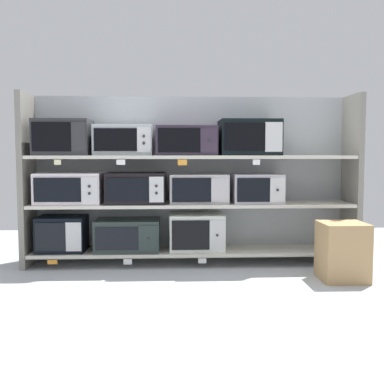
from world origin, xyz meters
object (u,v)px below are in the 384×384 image
object	(u,v)px
microwave_2	(197,232)
microwave_7	(64,138)
microwave_1	(128,235)
microwave_3	(70,188)
microwave_4	(136,188)
microwave_0	(62,234)
microwave_10	(249,138)
microwave_6	(256,188)
microwave_8	(124,140)
microwave_9	(186,141)
shipping_carton	(342,251)
microwave_5	(199,189)

from	to	relation	value
microwave_2	microwave_7	distance (m)	1.47
microwave_1	microwave_3	bearing A→B (deg)	-179.97
microwave_1	microwave_4	bearing A→B (deg)	-0.05
microwave_0	microwave_10	bearing A→B (deg)	0.01
microwave_3	microwave_7	bearing A→B (deg)	-179.93
microwave_6	microwave_8	xyz separation A→B (m)	(-1.21, 0.00, 0.44)
microwave_7	microwave_6	bearing A→B (deg)	-0.00
microwave_9	shipping_carton	bearing A→B (deg)	-26.88
microwave_7	microwave_9	xyz separation A→B (m)	(1.10, -0.00, -0.03)
microwave_4	microwave_3	bearing A→B (deg)	-179.98
microwave_2	microwave_4	distance (m)	0.69
microwave_7	microwave_5	bearing A→B (deg)	-0.00
microwave_4	microwave_7	bearing A→B (deg)	-179.98
microwave_5	microwave_9	world-z (taller)	microwave_9
microwave_0	microwave_8	xyz separation A→B (m)	(0.56, 0.00, 0.84)
microwave_1	microwave_9	bearing A→B (deg)	-0.04
microwave_1	microwave_6	bearing A→B (deg)	-0.02
microwave_2	microwave_6	size ratio (longest dim) A/B	1.11
microwave_9	shipping_carton	size ratio (longest dim) A/B	1.17
microwave_6	microwave_7	distance (m)	1.80
microwave_0	microwave_5	size ratio (longest dim) A/B	0.80
microwave_2	microwave_8	xyz separation A→B (m)	(-0.66, 0.00, 0.84)
microwave_2	microwave_8	bearing A→B (deg)	179.98
microwave_3	microwave_6	distance (m)	1.69
microwave_1	microwave_9	xyz separation A→B (m)	(0.53, -0.00, 0.85)
microwave_10	microwave_6	bearing A→B (deg)	-0.22
microwave_3	microwave_4	distance (m)	0.59
microwave_7	microwave_2	bearing A→B (deg)	-0.00
microwave_0	microwave_10	world-z (taller)	microwave_10
microwave_1	shipping_carton	bearing A→B (deg)	-19.47
microwave_0	microwave_8	bearing A→B (deg)	0.02
microwave_0	microwave_3	size ratio (longest dim) A/B	0.73
microwave_5	microwave_6	distance (m)	0.53
shipping_carton	microwave_10	bearing A→B (deg)	136.52
microwave_0	microwave_10	distance (m)	1.91
microwave_1	microwave_6	xyz separation A→B (m)	(1.18, -0.00, 0.42)
microwave_1	microwave_5	world-z (taller)	microwave_5
microwave_5	microwave_8	world-z (taller)	microwave_8
microwave_9	microwave_0	bearing A→B (deg)	179.99
microwave_0	microwave_2	bearing A→B (deg)	-0.00
microwave_4	microwave_8	world-z (taller)	microwave_8
microwave_2	microwave_6	xyz separation A→B (m)	(0.55, -0.00, 0.40)
microwave_1	microwave_7	world-z (taller)	microwave_7
microwave_1	microwave_2	size ratio (longest dim) A/B	1.16
microwave_5	microwave_3	bearing A→B (deg)	179.99
microwave_6	microwave_9	bearing A→B (deg)	-180.00
microwave_7	microwave_9	size ratio (longest dim) A/B	0.89
microwave_5	shipping_carton	world-z (taller)	microwave_5
microwave_10	shipping_carton	xyz separation A→B (m)	(0.66, -0.62, -0.92)
microwave_0	shipping_carton	world-z (taller)	shipping_carton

